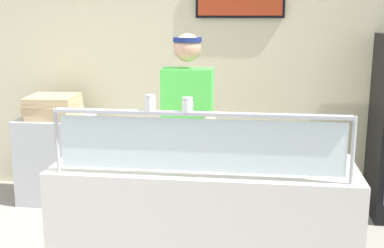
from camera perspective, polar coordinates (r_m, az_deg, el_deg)
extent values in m
cube|color=beige|center=(5.26, 3.94, 6.45)|extent=(6.34, 0.08, 2.70)
cube|color=silver|center=(3.44, 1.38, -12.09)|extent=(1.94, 0.70, 0.95)
cylinder|color=#B2B5BC|center=(3.16, -15.10, -1.82)|extent=(0.02, 0.02, 0.40)
cylinder|color=#B2B5BC|center=(2.97, 17.83, -2.90)|extent=(0.02, 0.02, 0.40)
cube|color=silver|center=(2.94, 0.84, -2.44)|extent=(1.68, 0.01, 0.32)
cube|color=#B2B5BC|center=(2.89, 0.85, 1.17)|extent=(1.74, 0.06, 0.02)
cylinder|color=#9EA0A8|center=(3.38, -0.10, -3.83)|extent=(0.52, 0.52, 0.01)
cylinder|color=tan|center=(3.37, -0.10, -3.59)|extent=(0.50, 0.50, 0.02)
cylinder|color=gold|center=(3.37, -0.10, -3.39)|extent=(0.44, 0.44, 0.01)
cube|color=#ADAFB7|center=(3.34, 0.53, -3.41)|extent=(0.11, 0.29, 0.01)
cylinder|color=white|center=(2.93, -4.78, 2.24)|extent=(0.06, 0.06, 0.08)
cylinder|color=white|center=(2.93, -4.77, 2.02)|extent=(0.05, 0.05, 0.05)
cylinder|color=silver|center=(2.92, -4.79, 3.16)|extent=(0.06, 0.06, 0.02)
cylinder|color=white|center=(2.89, -0.51, 2.05)|extent=(0.07, 0.07, 0.07)
cylinder|color=red|center=(2.90, -0.51, 1.85)|extent=(0.06, 0.06, 0.04)
cylinder|color=silver|center=(2.89, -0.51, 2.87)|extent=(0.06, 0.06, 0.02)
cylinder|color=#23232D|center=(4.03, -2.05, -8.26)|extent=(0.13, 0.13, 0.95)
cylinder|color=#23232D|center=(4.01, 1.09, -8.41)|extent=(0.13, 0.13, 0.95)
cube|color=#4CD14C|center=(3.82, -0.51, 2.24)|extent=(0.38, 0.21, 0.55)
sphere|color=tan|center=(3.76, -0.52, 8.69)|extent=(0.21, 0.21, 0.21)
cylinder|color=navy|center=(3.76, -0.52, 9.57)|extent=(0.21, 0.21, 0.04)
cylinder|color=tan|center=(3.60, 1.84, 0.06)|extent=(0.08, 0.34, 0.08)
cube|color=#B7BABF|center=(5.35, -15.09, -3.86)|extent=(0.70, 0.55, 0.87)
cube|color=tan|center=(5.24, -15.28, 0.94)|extent=(0.47, 0.47, 0.04)
cube|color=tan|center=(5.23, -15.43, 1.42)|extent=(0.48, 0.48, 0.04)
cube|color=tan|center=(5.23, -15.53, 1.91)|extent=(0.47, 0.47, 0.05)
cube|color=tan|center=(5.22, -15.49, 2.39)|extent=(0.48, 0.48, 0.04)
cube|color=tan|center=(5.21, -15.59, 2.88)|extent=(0.49, 0.49, 0.04)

